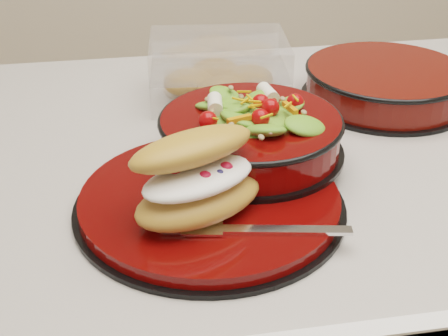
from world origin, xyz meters
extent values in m
cube|color=#BDB7AD|center=(0.00, 0.00, 0.88)|extent=(1.24, 0.74, 0.04)
cylinder|color=black|center=(-0.24, -0.15, 0.90)|extent=(0.31, 0.31, 0.01)
cylinder|color=#540402|center=(-0.24, -0.15, 0.91)|extent=(0.29, 0.29, 0.01)
torus|color=black|center=(-0.23, -0.16, 0.92)|extent=(0.17, 0.17, 0.01)
cylinder|color=black|center=(-0.17, -0.06, 0.92)|extent=(0.23, 0.23, 0.01)
cylinder|color=#540402|center=(-0.17, -0.06, 0.95)|extent=(0.22, 0.22, 0.04)
torus|color=black|center=(-0.17, -0.06, 0.97)|extent=(0.23, 0.23, 0.01)
ellipsoid|color=#4C8224|center=(-0.17, -0.06, 0.96)|extent=(0.19, 0.19, 0.08)
sphere|color=red|center=(-0.13, -0.06, 1.01)|extent=(0.02, 0.02, 0.02)
sphere|color=red|center=(-0.15, -0.02, 1.01)|extent=(0.02, 0.02, 0.02)
sphere|color=red|center=(-0.20, -0.02, 1.01)|extent=(0.02, 0.02, 0.02)
sphere|color=red|center=(-0.22, -0.06, 1.01)|extent=(0.02, 0.02, 0.02)
sphere|color=red|center=(-0.20, -0.10, 1.01)|extent=(0.02, 0.02, 0.02)
sphere|color=red|center=(-0.15, -0.10, 1.01)|extent=(0.02, 0.02, 0.02)
cylinder|color=silver|center=(-0.14, -0.02, 1.01)|extent=(0.04, 0.04, 0.02)
cylinder|color=silver|center=(-0.22, -0.04, 1.01)|extent=(0.04, 0.03, 0.02)
cube|color=orange|center=(-0.20, -0.09, 1.01)|extent=(0.03, 0.03, 0.01)
cube|color=orange|center=(-0.13, -0.07, 1.01)|extent=(0.03, 0.02, 0.01)
ellipsoid|color=#B67A37|center=(-0.26, -0.19, 0.94)|extent=(0.17, 0.14, 0.04)
ellipsoid|color=white|center=(-0.26, -0.19, 0.97)|extent=(0.14, 0.11, 0.02)
ellipsoid|color=#B67A37|center=(-0.26, -0.17, 0.99)|extent=(0.16, 0.13, 0.04)
sphere|color=red|center=(-0.28, -0.19, 0.97)|extent=(0.02, 0.02, 0.02)
sphere|color=red|center=(-0.25, -0.20, 0.97)|extent=(0.02, 0.02, 0.02)
sphere|color=red|center=(-0.23, -0.18, 0.97)|extent=(0.02, 0.02, 0.02)
sphere|color=#191947|center=(-0.26, -0.18, 0.97)|extent=(0.01, 0.01, 0.01)
sphere|color=#191947|center=(-0.24, -0.18, 0.97)|extent=(0.01, 0.01, 0.01)
sphere|color=#191947|center=(-0.26, -0.19, 0.97)|extent=(0.01, 0.01, 0.01)
sphere|color=#191947|center=(-0.24, -0.19, 0.97)|extent=(0.01, 0.01, 0.01)
cube|color=silver|center=(-0.17, -0.23, 0.92)|extent=(0.14, 0.04, 0.00)
cube|color=silver|center=(-0.26, -0.22, 0.92)|extent=(0.05, 0.03, 0.00)
cube|color=white|center=(-0.18, 0.16, 0.93)|extent=(0.22, 0.17, 0.05)
cube|color=white|center=(-0.18, 0.16, 0.97)|extent=(0.22, 0.17, 0.04)
ellipsoid|color=#B67A37|center=(-0.23, 0.16, 0.93)|extent=(0.08, 0.07, 0.04)
ellipsoid|color=#B67A37|center=(-0.13, 0.16, 0.93)|extent=(0.08, 0.07, 0.04)
ellipsoid|color=#B67A37|center=(-0.18, 0.20, 0.93)|extent=(0.08, 0.07, 0.04)
ellipsoid|color=#B67A37|center=(-0.18, 0.12, 0.93)|extent=(0.08, 0.07, 0.04)
cylinder|color=black|center=(0.07, 0.11, 0.90)|extent=(0.26, 0.26, 0.01)
cylinder|color=#560B05|center=(0.07, 0.11, 0.93)|extent=(0.24, 0.24, 0.05)
torus|color=black|center=(0.07, 0.11, 0.95)|extent=(0.25, 0.25, 0.01)
camera|label=1|loc=(-0.32, -0.73, 1.30)|focal=50.00mm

